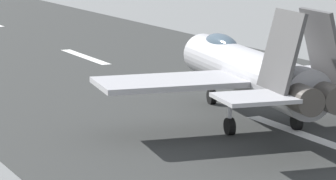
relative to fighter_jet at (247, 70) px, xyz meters
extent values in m
plane|color=slate|center=(-2.02, -0.98, -2.51)|extent=(400.00, 400.00, 0.00)
cube|color=#303130|center=(-2.02, -0.98, -2.50)|extent=(240.00, 26.00, 0.02)
cube|color=white|center=(-2.99, -0.98, -2.48)|extent=(8.00, 0.70, 0.00)
cube|color=white|center=(23.07, -0.98, -2.48)|extent=(8.00, 0.70, 0.00)
cylinder|color=#AAA9AE|center=(-0.13, 0.02, -0.07)|extent=(12.53, 4.01, 2.08)
cone|color=#AAA9AE|center=(7.38, -1.19, -0.07)|extent=(3.10, 2.20, 1.77)
ellipsoid|color=#3F5160|center=(3.31, -0.53, 0.71)|extent=(3.73, 1.66, 1.10)
cylinder|color=#47423D|center=(-6.30, 1.57, -0.07)|extent=(2.35, 1.43, 1.10)
cylinder|color=#47423D|center=(-6.47, 0.48, -0.07)|extent=(2.35, 1.43, 1.10)
cube|color=#AAA9AE|center=(-0.46, 4.26, -0.17)|extent=(4.34, 6.65, 0.24)
cube|color=#AAA9AE|center=(-6.01, 3.40, 0.03)|extent=(2.81, 3.15, 0.16)
cube|color=#4F4D4E|center=(-5.31, 1.76, 1.63)|extent=(2.72, 1.35, 3.14)
cube|color=#4F4D4E|center=(-5.59, -0.01, 1.63)|extent=(2.72, 1.35, 3.14)
cylinder|color=silver|center=(4.57, -0.73, -1.81)|extent=(0.18, 0.18, 1.40)
cylinder|color=black|center=(4.57, -0.73, -2.13)|extent=(0.80, 0.42, 0.76)
cylinder|color=silver|center=(-1.65, 1.89, -1.81)|extent=(0.18, 0.18, 1.40)
cylinder|color=black|center=(-1.65, 1.89, -2.13)|extent=(0.80, 0.42, 0.76)
cylinder|color=silver|center=(-2.16, -1.27, -1.81)|extent=(0.18, 0.18, 1.40)
cylinder|color=black|center=(-2.16, -1.27, -2.13)|extent=(0.80, 0.42, 0.76)
cube|color=#1E2338|center=(13.05, -9.92, -2.08)|extent=(0.24, 0.36, 0.85)
cube|color=yellow|center=(13.05, -9.92, -1.45)|extent=(0.52, 0.45, 0.58)
sphere|color=tan|center=(13.05, -9.92, -1.01)|extent=(0.22, 0.22, 0.22)
cylinder|color=yellow|center=(12.78, -9.79, -1.49)|extent=(0.10, 0.10, 0.54)
cylinder|color=yellow|center=(13.31, -10.06, -1.49)|extent=(0.10, 0.10, 0.54)
cone|color=orange|center=(19.32, -14.37, -2.23)|extent=(0.44, 0.44, 0.55)
camera|label=1|loc=(-33.06, 20.64, 6.28)|focal=92.21mm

